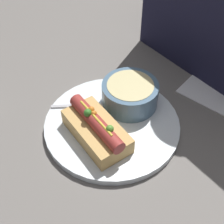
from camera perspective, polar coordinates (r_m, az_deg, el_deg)
name	(u,v)px	position (r m, az deg, el deg)	size (l,w,h in m)	color
ground_plane	(112,127)	(0.66, 0.00, -2.76)	(4.00, 4.00, 0.00)	slate
dinner_plate	(112,125)	(0.66, 0.00, -2.33)	(0.28, 0.28, 0.01)	white
hot_dog	(96,129)	(0.61, -2.87, -3.12)	(0.15, 0.08, 0.06)	tan
soup_bowl	(130,93)	(0.67, 3.31, 3.44)	(0.12, 0.12, 0.05)	slate
spoon	(99,105)	(0.68, -2.34, 1.36)	(0.10, 0.13, 0.01)	#B7B7BC
napkin	(212,96)	(0.76, 17.89, 2.86)	(0.16, 0.11, 0.01)	white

